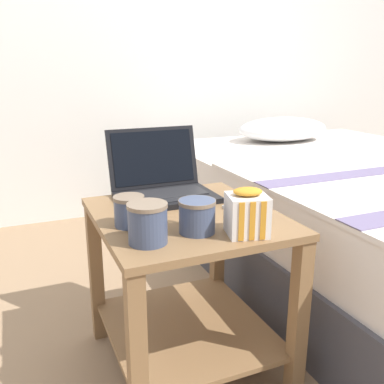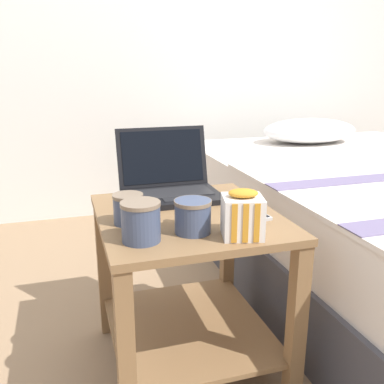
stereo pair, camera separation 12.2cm
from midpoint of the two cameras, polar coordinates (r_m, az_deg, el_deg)
ground_plane at (r=1.54m, az=-3.12°, el=-21.72°), size 8.00×8.00×0.00m
back_wall at (r=2.81m, az=-15.87°, el=21.90°), size 8.00×0.05×2.50m
bed at (r=2.16m, az=20.99°, el=-3.11°), size 1.43×2.03×0.66m
bedside_table at (r=1.36m, az=-3.34°, el=-10.49°), size 0.53×0.58×0.52m
laptop at (r=1.45m, az=-6.43°, el=1.07°), size 0.32×0.27×0.22m
mug_front_left at (r=1.13m, az=-2.49°, el=-3.02°), size 0.10×0.14×0.09m
mug_front_right at (r=1.19m, az=-11.21°, el=-2.36°), size 0.09×0.12×0.09m
mug_mid_center at (r=1.07m, az=-9.19°, el=-3.87°), size 0.10×0.14×0.10m
snack_bag at (r=1.11m, az=4.25°, el=-2.88°), size 0.12×0.12×0.13m
cell_phone at (r=1.29m, az=4.53°, el=-2.60°), size 0.09×0.15×0.01m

